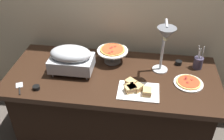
{
  "coord_description": "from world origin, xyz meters",
  "views": [
    {
      "loc": [
        0.26,
        -1.85,
        2.14
      ],
      "look_at": [
        -0.0,
        0.0,
        0.81
      ],
      "focal_mm": 41.36,
      "sensor_mm": 36.0,
      "label": 1
    }
  ],
  "objects": [
    {
      "name": "serving_spatula",
      "position": [
        -0.75,
        -0.3,
        0.76
      ],
      "size": [
        0.1,
        0.17,
        0.01
      ],
      "color": "#B7BABF",
      "rests_on": "buffet_table"
    },
    {
      "name": "pizza_plate_front",
      "position": [
        0.66,
        -0.04,
        0.77
      ],
      "size": [
        0.25,
        0.25,
        0.03
      ],
      "color": "white",
      "rests_on": "buffet_table"
    },
    {
      "name": "ground_plane",
      "position": [
        0.0,
        0.0,
        0.0
      ],
      "size": [
        8.0,
        8.0,
        0.0
      ],
      "primitive_type": "plane",
      "color": "#4C443D"
    },
    {
      "name": "sauce_cup_near",
      "position": [
        0.6,
        0.25,
        0.78
      ],
      "size": [
        0.06,
        0.06,
        0.04
      ],
      "color": "black",
      "rests_on": "buffet_table"
    },
    {
      "name": "back_wall",
      "position": [
        0.0,
        0.5,
        1.2
      ],
      "size": [
        4.4,
        0.04,
        2.4
      ],
      "primitive_type": "cube",
      "color": "#C6B593",
      "rests_on": "ground_plane"
    },
    {
      "name": "buffet_table",
      "position": [
        0.0,
        0.0,
        0.39
      ],
      "size": [
        1.9,
        0.84,
        0.76
      ],
      "color": "black",
      "rests_on": "ground_plane"
    },
    {
      "name": "heat_lamp",
      "position": [
        0.42,
        0.01,
        1.16
      ],
      "size": [
        0.15,
        0.3,
        0.51
      ],
      "color": "#B7BABF",
      "rests_on": "buffet_table"
    },
    {
      "name": "utensil_holder",
      "position": [
        0.77,
        0.21,
        0.82
      ],
      "size": [
        0.08,
        0.08,
        0.23
      ],
      "color": "#383347",
      "rests_on": "buffet_table"
    },
    {
      "name": "chafing_dish",
      "position": [
        -0.37,
        -0.01,
        0.91
      ],
      "size": [
        0.38,
        0.25,
        0.26
      ],
      "color": "#B7BABF",
      "rests_on": "buffet_table"
    },
    {
      "name": "sandwich_platter",
      "position": [
        0.23,
        -0.2,
        0.78
      ],
      "size": [
        0.34,
        0.25,
        0.06
      ],
      "color": "white",
      "rests_on": "buffet_table"
    },
    {
      "name": "sauce_cup_far",
      "position": [
        -0.6,
        -0.29,
        0.78
      ],
      "size": [
        0.06,
        0.06,
        0.03
      ],
      "color": "black",
      "rests_on": "buffet_table"
    },
    {
      "name": "pizza_plate_center",
      "position": [
        -0.03,
        0.21,
        0.87
      ],
      "size": [
        0.29,
        0.29,
        0.15
      ],
      "color": "#595B60",
      "rests_on": "buffet_table"
    }
  ]
}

